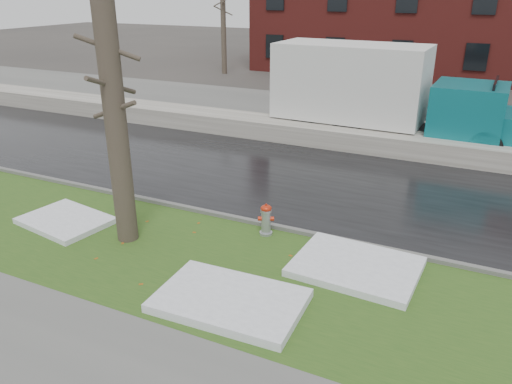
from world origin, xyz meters
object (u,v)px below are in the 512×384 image
at_px(fire_hydrant, 266,218).
at_px(tree, 115,113).
at_px(worker, 308,100).
at_px(box_truck, 379,92).

bearing_deg(fire_hydrant, tree, -174.10).
distance_m(fire_hydrant, tree, 4.31).
relative_size(fire_hydrant, worker, 0.54).
xyz_separation_m(fire_hydrant, tree, (-2.95, -1.65, 2.68)).
height_order(tree, worker, tree).
bearing_deg(worker, tree, 108.78).
bearing_deg(box_truck, fire_hydrant, -91.51).
relative_size(fire_hydrant, box_truck, 0.07).
xyz_separation_m(box_truck, worker, (-2.66, -0.71, -0.45)).
relative_size(box_truck, worker, 7.33).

